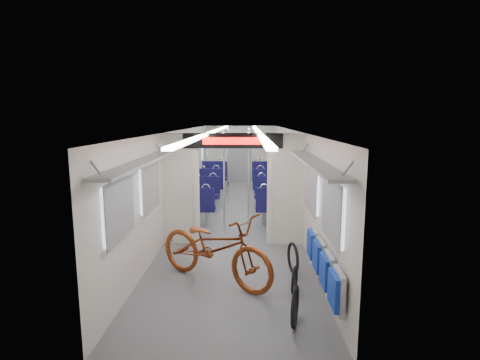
{
  "coord_description": "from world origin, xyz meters",
  "views": [
    {
      "loc": [
        0.29,
        -9.59,
        2.59
      ],
      "look_at": [
        0.13,
        -1.41,
        1.24
      ],
      "focal_mm": 28.0,
      "sensor_mm": 36.0,
      "label": 1
    }
  ],
  "objects_px": {
    "bike_hoop_a": "(295,308)",
    "bike_hoop_c": "(293,259)",
    "seat_bay_near_right": "(272,197)",
    "stanchion_near_right": "(248,186)",
    "bicycle": "(215,247)",
    "seat_bay_far_left": "(212,178)",
    "flip_bench": "(323,264)",
    "seat_bay_near_left": "(201,197)",
    "stanchion_far_left": "(228,166)",
    "stanchion_far_right": "(249,166)",
    "bike_hoop_b": "(295,282)",
    "stanchion_near_left": "(224,184)",
    "seat_bay_far_right": "(266,178)"
  },
  "relations": [
    {
      "from": "bike_hoop_b",
      "to": "seat_bay_near_right",
      "type": "bearing_deg",
      "value": 90.81
    },
    {
      "from": "bicycle",
      "to": "seat_bay_far_left",
      "type": "height_order",
      "value": "bicycle"
    },
    {
      "from": "bike_hoop_a",
      "to": "stanchion_far_right",
      "type": "height_order",
      "value": "stanchion_far_right"
    },
    {
      "from": "bike_hoop_b",
      "to": "stanchion_far_left",
      "type": "relative_size",
      "value": 0.19
    },
    {
      "from": "bike_hoop_a",
      "to": "stanchion_far_right",
      "type": "bearing_deg",
      "value": 94.53
    },
    {
      "from": "stanchion_near_left",
      "to": "stanchion_near_right",
      "type": "bearing_deg",
      "value": -21.85
    },
    {
      "from": "flip_bench",
      "to": "stanchion_near_right",
      "type": "relative_size",
      "value": 0.91
    },
    {
      "from": "seat_bay_near_right",
      "to": "stanchion_near_right",
      "type": "bearing_deg",
      "value": -109.71
    },
    {
      "from": "flip_bench",
      "to": "seat_bay_far_right",
      "type": "relative_size",
      "value": 0.93
    },
    {
      "from": "seat_bay_near_left",
      "to": "bicycle",
      "type": "bearing_deg",
      "value": -79.99
    },
    {
      "from": "bike_hoop_a",
      "to": "seat_bay_far_right",
      "type": "height_order",
      "value": "seat_bay_far_right"
    },
    {
      "from": "flip_bench",
      "to": "bike_hoop_a",
      "type": "bearing_deg",
      "value": -126.18
    },
    {
      "from": "seat_bay_near_left",
      "to": "stanchion_near_right",
      "type": "distance_m",
      "value": 2.2
    },
    {
      "from": "bicycle",
      "to": "bike_hoop_b",
      "type": "relative_size",
      "value": 5.0
    },
    {
      "from": "stanchion_near_left",
      "to": "stanchion_far_right",
      "type": "relative_size",
      "value": 1.0
    },
    {
      "from": "bike_hoop_c",
      "to": "stanchion_near_left",
      "type": "distance_m",
      "value": 2.71
    },
    {
      "from": "bike_hoop_b",
      "to": "stanchion_far_left",
      "type": "xyz_separation_m",
      "value": [
        -1.31,
        6.2,
        0.96
      ]
    },
    {
      "from": "seat_bay_near_left",
      "to": "stanchion_far_left",
      "type": "bearing_deg",
      "value": 70.14
    },
    {
      "from": "bike_hoop_a",
      "to": "seat_bay_near_right",
      "type": "relative_size",
      "value": 0.28
    },
    {
      "from": "bike_hoop_a",
      "to": "stanchion_far_right",
      "type": "distance_m",
      "value": 7.13
    },
    {
      "from": "seat_bay_far_right",
      "to": "stanchion_far_right",
      "type": "bearing_deg",
      "value": -115.18
    },
    {
      "from": "seat_bay_far_left",
      "to": "stanchion_near_right",
      "type": "height_order",
      "value": "stanchion_near_right"
    },
    {
      "from": "bike_hoop_a",
      "to": "seat_bay_near_right",
      "type": "bearing_deg",
      "value": 89.56
    },
    {
      "from": "flip_bench",
      "to": "bike_hoop_b",
      "type": "bearing_deg",
      "value": 146.05
    },
    {
      "from": "bike_hoop_b",
      "to": "seat_bay_far_right",
      "type": "height_order",
      "value": "seat_bay_far_right"
    },
    {
      "from": "flip_bench",
      "to": "seat_bay_near_left",
      "type": "relative_size",
      "value": 1.09
    },
    {
      "from": "stanchion_near_right",
      "to": "flip_bench",
      "type": "bearing_deg",
      "value": -70.98
    },
    {
      "from": "seat_bay_near_left",
      "to": "flip_bench",
      "type": "bearing_deg",
      "value": -64.06
    },
    {
      "from": "seat_bay_near_left",
      "to": "bike_hoop_a",
      "type": "bearing_deg",
      "value": -71.07
    },
    {
      "from": "seat_bay_far_left",
      "to": "stanchion_near_right",
      "type": "relative_size",
      "value": 0.95
    },
    {
      "from": "seat_bay_near_right",
      "to": "stanchion_far_left",
      "type": "bearing_deg",
      "value": 125.98
    },
    {
      "from": "seat_bay_near_right",
      "to": "stanchion_far_left",
      "type": "relative_size",
      "value": 0.84
    },
    {
      "from": "bike_hoop_b",
      "to": "stanchion_near_right",
      "type": "height_order",
      "value": "stanchion_near_right"
    },
    {
      "from": "bike_hoop_c",
      "to": "stanchion_far_right",
      "type": "height_order",
      "value": "stanchion_far_right"
    },
    {
      "from": "bike_hoop_a",
      "to": "stanchion_far_left",
      "type": "xyz_separation_m",
      "value": [
        -1.2,
        7.07,
        0.91
      ]
    },
    {
      "from": "stanchion_near_right",
      "to": "stanchion_far_left",
      "type": "height_order",
      "value": "same"
    },
    {
      "from": "bike_hoop_b",
      "to": "bike_hoop_c",
      "type": "bearing_deg",
      "value": 84.97
    },
    {
      "from": "bike_hoop_b",
      "to": "seat_bay_far_left",
      "type": "height_order",
      "value": "seat_bay_far_left"
    },
    {
      "from": "bicycle",
      "to": "seat_bay_near_left",
      "type": "relative_size",
      "value": 1.14
    },
    {
      "from": "flip_bench",
      "to": "seat_bay_far_right",
      "type": "xyz_separation_m",
      "value": [
        -0.42,
        7.7,
        -0.02
      ]
    },
    {
      "from": "seat_bay_near_right",
      "to": "stanchion_far_right",
      "type": "distance_m",
      "value": 1.9
    },
    {
      "from": "seat_bay_near_right",
      "to": "stanchion_near_left",
      "type": "xyz_separation_m",
      "value": [
        -1.16,
        -1.51,
        0.63
      ]
    },
    {
      "from": "flip_bench",
      "to": "bike_hoop_c",
      "type": "xyz_separation_m",
      "value": [
        -0.29,
        1.02,
        -0.34
      ]
    },
    {
      "from": "stanchion_near_left",
      "to": "stanchion_near_right",
      "type": "relative_size",
      "value": 1.0
    },
    {
      "from": "flip_bench",
      "to": "stanchion_far_left",
      "type": "relative_size",
      "value": 0.91
    },
    {
      "from": "seat_bay_far_right",
      "to": "stanchion_far_left",
      "type": "height_order",
      "value": "stanchion_far_left"
    },
    {
      "from": "bike_hoop_b",
      "to": "stanchion_far_left",
      "type": "bearing_deg",
      "value": 101.89
    },
    {
      "from": "bike_hoop_a",
      "to": "bike_hoop_c",
      "type": "relative_size",
      "value": 1.01
    },
    {
      "from": "flip_bench",
      "to": "stanchion_far_left",
      "type": "distance_m",
      "value": 6.68
    },
    {
      "from": "seat_bay_far_left",
      "to": "stanchion_far_right",
      "type": "bearing_deg",
      "value": -47.11
    }
  ]
}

